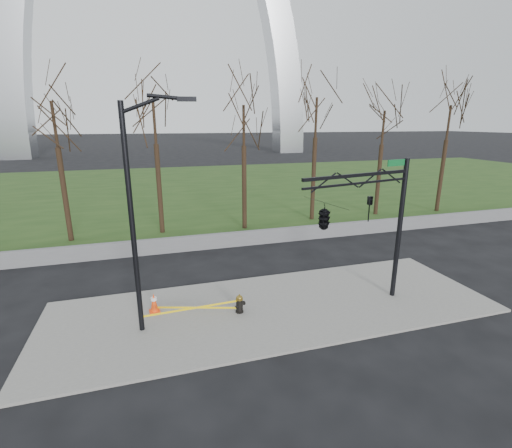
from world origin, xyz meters
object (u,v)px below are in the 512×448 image
object	(u,v)px
fire_hydrant	(240,304)
street_light	(138,206)
traffic_cone	(154,303)
traffic_signal_mast	(341,213)

from	to	relation	value
fire_hydrant	street_light	xyz separation A→B (m)	(-3.48, -0.23, 4.24)
street_light	fire_hydrant	bearing A→B (deg)	12.85
fire_hydrant	street_light	distance (m)	5.49
traffic_cone	traffic_signal_mast	distance (m)	8.01
street_light	traffic_signal_mast	xyz separation A→B (m)	(7.05, -0.90, -0.55)
traffic_cone	traffic_signal_mast	world-z (taller)	traffic_signal_mast
fire_hydrant	street_light	world-z (taller)	street_light
traffic_signal_mast	street_light	bearing A→B (deg)	160.85
fire_hydrant	traffic_cone	bearing A→B (deg)	138.17
traffic_cone	street_light	bearing A→B (deg)	-101.37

